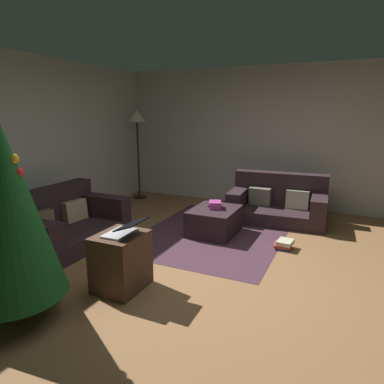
% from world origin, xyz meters
% --- Properties ---
extents(ground_plane, '(6.40, 6.40, 0.00)m').
position_xyz_m(ground_plane, '(0.00, 0.00, 0.00)').
color(ground_plane, brown).
extents(rear_partition, '(6.40, 0.12, 2.60)m').
position_xyz_m(rear_partition, '(0.00, 3.14, 1.30)').
color(rear_partition, '#BCB7B2').
rests_on(rear_partition, ground_plane).
extents(corner_partition, '(0.12, 6.40, 2.60)m').
position_xyz_m(corner_partition, '(3.14, 0.00, 1.30)').
color(corner_partition, '#B5B0AB').
rests_on(corner_partition, ground_plane).
extents(couch_left, '(1.59, 0.99, 0.76)m').
position_xyz_m(couch_left, '(-0.07, 2.26, 0.28)').
color(couch_left, '#2D1E23').
rests_on(couch_left, ground_plane).
extents(couch_right, '(0.94, 1.58, 0.77)m').
position_xyz_m(couch_right, '(2.25, -0.21, 0.29)').
color(couch_right, '#2D1E23').
rests_on(couch_right, ground_plane).
extents(ottoman, '(0.79, 0.64, 0.38)m').
position_xyz_m(ottoman, '(1.18, 0.51, 0.19)').
color(ottoman, '#2D1E23').
rests_on(ottoman, ground_plane).
extents(gift_box, '(0.27, 0.25, 0.10)m').
position_xyz_m(gift_box, '(1.21, 0.52, 0.43)').
color(gift_box, '#B23F8C').
rests_on(gift_box, ottoman).
extents(tv_remote, '(0.13, 0.16, 0.02)m').
position_xyz_m(tv_remote, '(1.20, 0.56, 0.39)').
color(tv_remote, black).
rests_on(tv_remote, ottoman).
extents(christmas_tree, '(0.88, 0.88, 1.92)m').
position_xyz_m(christmas_tree, '(-1.58, 1.30, 1.03)').
color(christmas_tree, brown).
rests_on(christmas_tree, ground_plane).
extents(side_table, '(0.52, 0.44, 0.59)m').
position_xyz_m(side_table, '(-0.76, 0.78, 0.29)').
color(side_table, '#4C3323').
rests_on(side_table, ground_plane).
extents(laptop, '(0.36, 0.38, 0.17)m').
position_xyz_m(laptop, '(-0.76, 0.72, 0.64)').
color(laptop, silver).
rests_on(laptop, side_table).
extents(book_stack, '(0.27, 0.25, 0.12)m').
position_xyz_m(book_stack, '(1.01, -0.55, 0.06)').
color(book_stack, '#2D5193').
rests_on(book_stack, ground_plane).
extents(corner_lamp, '(0.36, 0.36, 1.81)m').
position_xyz_m(corner_lamp, '(2.55, 2.73, 1.55)').
color(corner_lamp, black).
rests_on(corner_lamp, ground_plane).
extents(area_rug, '(2.60, 2.00, 0.01)m').
position_xyz_m(area_rug, '(1.18, 0.51, 0.00)').
color(area_rug, '#442835').
rests_on(area_rug, ground_plane).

